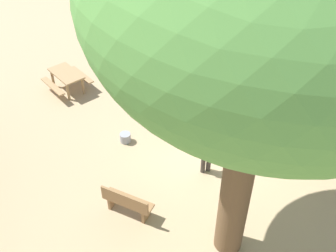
# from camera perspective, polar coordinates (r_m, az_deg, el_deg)

# --- Properties ---
(ground_plane) EXTENTS (60.00, 60.00, 0.00)m
(ground_plane) POSITION_cam_1_polar(r_m,az_deg,el_deg) (12.91, 6.22, -3.19)
(ground_plane) COLOR tan
(elephant) EXTENTS (1.99, 1.99, 1.48)m
(elephant) POSITION_cam_1_polar(r_m,az_deg,el_deg) (13.21, 2.41, 3.48)
(elephant) COLOR slate
(elephant) RESTS_ON ground_plane
(person_handler) EXTENTS (0.32, 0.51, 1.62)m
(person_handler) POSITION_cam_1_polar(r_m,az_deg,el_deg) (11.49, 5.71, -3.18)
(person_handler) COLOR #3F3833
(person_handler) RESTS_ON ground_plane
(wooden_bench) EXTENTS (1.30, 1.24, 0.88)m
(wooden_bench) POSITION_cam_1_polar(r_m,az_deg,el_deg) (10.72, -5.96, -10.94)
(wooden_bench) COLOR olive
(wooden_bench) RESTS_ON ground_plane
(picnic_table_near) EXTENTS (1.90, 1.89, 0.78)m
(picnic_table_near) POSITION_cam_1_polar(r_m,az_deg,el_deg) (15.65, -14.49, 6.89)
(picnic_table_near) COLOR #9E7A51
(picnic_table_near) RESTS_ON ground_plane
(feed_bucket) EXTENTS (0.36, 0.36, 0.32)m
(feed_bucket) POSITION_cam_1_polar(r_m,az_deg,el_deg) (13.05, -6.21, -1.68)
(feed_bucket) COLOR gray
(feed_bucket) RESTS_ON ground_plane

